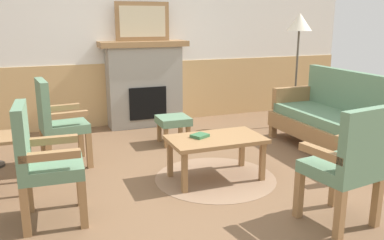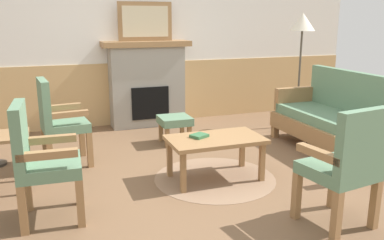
{
  "view_description": "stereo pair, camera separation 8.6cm",
  "coord_description": "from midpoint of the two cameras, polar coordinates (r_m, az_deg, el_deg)",
  "views": [
    {
      "loc": [
        -1.52,
        -3.58,
        1.61
      ],
      "look_at": [
        0.0,
        0.35,
        0.55
      ],
      "focal_mm": 38.01,
      "sensor_mm": 36.0,
      "label": 1
    },
    {
      "loc": [
        -1.44,
        -3.61,
        1.61
      ],
      "look_at": [
        0.0,
        0.35,
        0.55
      ],
      "focal_mm": 38.01,
      "sensor_mm": 36.0,
      "label": 2
    }
  ],
  "objects": [
    {
      "name": "framed_picture",
      "position": [
        6.13,
        -7.37,
        13.55
      ],
      "size": [
        0.8,
        0.04,
        0.56
      ],
      "color": "olive",
      "rests_on": "fireplace"
    },
    {
      "name": "fireplace",
      "position": [
        6.2,
        -7.1,
        5.14
      ],
      "size": [
        1.3,
        0.44,
        1.28
      ],
      "color": "gray",
      "rests_on": "ground_plane"
    },
    {
      "name": "armchair_by_window_left",
      "position": [
        3.44,
        -21.03,
        -5.04
      ],
      "size": [
        0.5,
        0.5,
        0.98
      ],
      "color": "olive",
      "rests_on": "ground_plane"
    },
    {
      "name": "book_on_table",
      "position": [
        4.11,
        0.5,
        -2.21
      ],
      "size": [
        0.2,
        0.19,
        0.03
      ],
      "primitive_type": "cube",
      "rotation": [
        0.0,
        0.0,
        0.47
      ],
      "color": "#33663D",
      "rests_on": "coffee_table"
    },
    {
      "name": "coffee_table",
      "position": [
        4.13,
        2.77,
        -3.18
      ],
      "size": [
        0.96,
        0.56,
        0.44
      ],
      "color": "olive",
      "rests_on": "ground_plane"
    },
    {
      "name": "armchair_near_fireplace",
      "position": [
        4.68,
        -18.94,
        0.11
      ],
      "size": [
        0.53,
        0.53,
        0.98
      ],
      "color": "olive",
      "rests_on": "ground_plane"
    },
    {
      "name": "side_table",
      "position": [
        4.2,
        -25.36,
        -3.53
      ],
      "size": [
        0.44,
        0.44,
        0.55
      ],
      "color": "olive",
      "rests_on": "ground_plane"
    },
    {
      "name": "armchair_front_left",
      "position": [
        3.35,
        20.37,
        -5.49
      ],
      "size": [
        0.55,
        0.55,
        0.98
      ],
      "color": "olive",
      "rests_on": "ground_plane"
    },
    {
      "name": "ground_plane",
      "position": [
        4.21,
        1.14,
        -8.37
      ],
      "size": [
        14.0,
        14.0,
        0.0
      ],
      "primitive_type": "plane",
      "color": "brown"
    },
    {
      "name": "couch",
      "position": [
        5.23,
        19.13,
        -0.08
      ],
      "size": [
        0.7,
        1.8,
        0.98
      ],
      "color": "olive",
      "rests_on": "ground_plane"
    },
    {
      "name": "wall_back",
      "position": [
        6.38,
        -7.85,
        11.31
      ],
      "size": [
        7.2,
        0.14,
        2.7
      ],
      "color": "white",
      "rests_on": "ground_plane"
    },
    {
      "name": "round_rug",
      "position": [
        4.26,
        2.71,
        -8.1
      ],
      "size": [
        1.25,
        1.25,
        0.01
      ],
      "primitive_type": "cylinder",
      "color": "#896B51",
      "rests_on": "ground_plane"
    },
    {
      "name": "floor_lamp_by_couch",
      "position": [
        6.23,
        14.41,
        12.23
      ],
      "size": [
        0.36,
        0.36,
        1.68
      ],
      "color": "#332D28",
      "rests_on": "ground_plane"
    },
    {
      "name": "footstool",
      "position": [
        5.32,
        -3.1,
        -0.32
      ],
      "size": [
        0.4,
        0.4,
        0.36
      ],
      "color": "olive",
      "rests_on": "ground_plane"
    }
  ]
}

